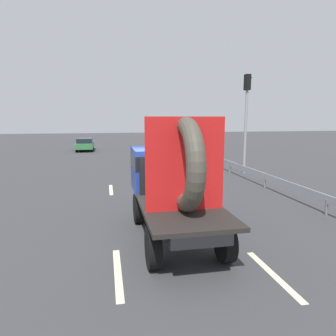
% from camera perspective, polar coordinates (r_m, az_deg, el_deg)
% --- Properties ---
extents(ground_plane, '(120.00, 120.00, 0.00)m').
position_cam_1_polar(ground_plane, '(9.47, -1.70, -11.43)').
color(ground_plane, '#38383A').
extents(flatbed_truck, '(2.02, 4.96, 3.38)m').
position_cam_1_polar(flatbed_truck, '(8.94, 0.50, -1.87)').
color(flatbed_truck, black).
rests_on(flatbed_truck, ground_plane).
extents(distant_sedan, '(1.89, 4.40, 1.44)m').
position_cam_1_polar(distant_sedan, '(24.00, 0.93, 3.15)').
color(distant_sedan, black).
rests_on(distant_sedan, ground_plane).
extents(traffic_light, '(0.42, 0.36, 5.83)m').
position_cam_1_polar(traffic_light, '(19.15, 14.26, 10.38)').
color(traffic_light, gray).
rests_on(traffic_light, ground_plane).
extents(guardrail, '(0.10, 17.13, 0.71)m').
position_cam_1_polar(guardrail, '(13.74, 21.76, -3.21)').
color(guardrail, gray).
rests_on(guardrail, ground_plane).
extents(lane_dash_left_near, '(0.16, 2.34, 0.01)m').
position_cam_1_polar(lane_dash_left_near, '(7.21, -9.23, -18.51)').
color(lane_dash_left_near, beige).
rests_on(lane_dash_left_near, ground_plane).
extents(lane_dash_left_far, '(0.16, 2.08, 0.01)m').
position_cam_1_polar(lane_dash_left_far, '(14.76, -10.48, -3.95)').
color(lane_dash_left_far, beige).
rests_on(lane_dash_left_far, ground_plane).
extents(lane_dash_right_near, '(0.16, 2.23, 0.01)m').
position_cam_1_polar(lane_dash_right_near, '(7.41, 18.82, -18.09)').
color(lane_dash_right_near, beige).
rests_on(lane_dash_right_near, ground_plane).
extents(lane_dash_right_far, '(0.16, 2.91, 0.01)m').
position_cam_1_polar(lane_dash_right_far, '(15.01, 2.20, -3.58)').
color(lane_dash_right_far, beige).
rests_on(lane_dash_right_far, ground_plane).
extents(oncoming_car, '(1.66, 3.87, 1.26)m').
position_cam_1_polar(oncoming_car, '(32.57, -15.10, 4.29)').
color(oncoming_car, black).
rests_on(oncoming_car, ground_plane).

